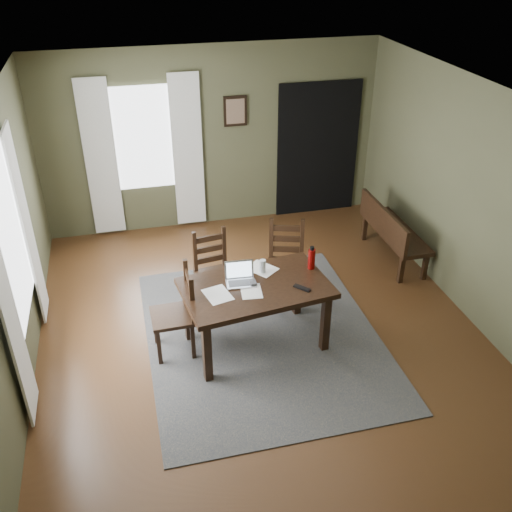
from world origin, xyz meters
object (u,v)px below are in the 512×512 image
object	(u,v)px
dining_table	(256,293)
chair_end	(177,313)
chair_back_right	(286,262)
chair_back_left	(214,272)
laptop	(240,277)
water_bottle	(312,258)
bench	(391,229)

from	to	relation	value
dining_table	chair_end	world-z (taller)	chair_end
chair_end	chair_back_right	xyz separation A→B (m)	(1.43, 0.73, -0.01)
chair_back_left	laptop	xyz separation A→B (m)	(0.16, -0.72, 0.36)
chair_end	laptop	world-z (taller)	chair_end
dining_table	water_bottle	world-z (taller)	water_bottle
chair_end	laptop	distance (m)	0.78
dining_table	chair_back_left	size ratio (longest dim) A/B	1.69
laptop	chair_back_left	bearing A→B (deg)	106.85
chair_back_right	bench	distance (m)	1.75
chair_back_right	laptop	xyz separation A→B (m)	(-0.73, -0.71, 0.34)
chair_back_left	laptop	world-z (taller)	laptop
chair_end	chair_back_right	distance (m)	1.61
water_bottle	dining_table	bearing A→B (deg)	-164.00
laptop	dining_table	bearing A→B (deg)	-36.93
dining_table	bench	size ratio (longest dim) A/B	1.18
chair_back_right	laptop	world-z (taller)	chair_back_right
chair_end	chair_back_left	bearing A→B (deg)	143.17
dining_table	chair_back_right	bearing A→B (deg)	47.19
chair_back_left	chair_end	bearing A→B (deg)	-134.63
laptop	water_bottle	xyz separation A→B (m)	(0.83, 0.07, 0.07)
chair_back_left	bench	world-z (taller)	chair_back_left
dining_table	chair_end	xyz separation A→B (m)	(-0.85, 0.10, -0.19)
dining_table	bench	world-z (taller)	bench
chair_back_left	bench	distance (m)	2.62
chair_back_left	dining_table	bearing A→B (deg)	-78.97
chair_back_right	water_bottle	size ratio (longest dim) A/B	3.71
chair_end	chair_back_left	xyz separation A→B (m)	(0.54, 0.75, -0.02)
chair_end	bench	xyz separation A→B (m)	(3.10, 1.28, -0.03)
chair_back_right	dining_table	bearing A→B (deg)	-107.60
laptop	water_bottle	world-z (taller)	water_bottle
dining_table	bench	xyz separation A→B (m)	(2.25, 1.38, -0.22)
chair_end	chair_back_left	distance (m)	0.92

